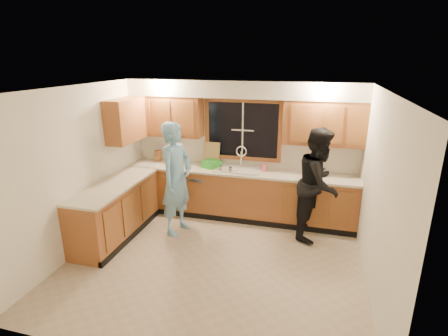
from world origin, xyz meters
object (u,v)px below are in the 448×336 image
object	(u,v)px
man	(177,179)
knife_block	(158,156)
sink	(239,173)
dish_crate	(212,164)
woman	(319,184)
soap_bottle	(264,166)
dishwasher	(195,192)
stove	(96,226)
bowl	(307,173)

from	to	relation	value
man	knife_block	size ratio (longest dim) A/B	9.29
sink	dish_crate	xyz separation A→B (m)	(-0.52, 0.01, 0.12)
woman	dish_crate	xyz separation A→B (m)	(-1.93, 0.39, 0.07)
sink	soap_bottle	distance (m)	0.48
knife_block	soap_bottle	xyz separation A→B (m)	(2.13, -0.12, -0.01)
dishwasher	woman	bearing A→B (deg)	-9.09
stove	soap_bottle	xyz separation A→B (m)	(2.26, 1.86, 0.56)
man	dish_crate	xyz separation A→B (m)	(0.35, 0.86, 0.03)
man	soap_bottle	size ratio (longest dim) A/B	10.48
sink	knife_block	distance (m)	1.69
man	dish_crate	distance (m)	0.93
sink	soap_bottle	xyz separation A→B (m)	(0.46, 0.04, 0.15)
bowl	woman	bearing A→B (deg)	-65.33
dishwasher	soap_bottle	size ratio (longest dim) A/B	4.50
sink	woman	bearing A→B (deg)	-14.94
stove	bowl	world-z (taller)	bowl
sink	dishwasher	world-z (taller)	sink
sink	soap_bottle	world-z (taller)	sink
knife_block	dishwasher	bearing A→B (deg)	-28.09
stove	soap_bottle	size ratio (longest dim) A/B	4.94
stove	bowl	size ratio (longest dim) A/B	3.97
sink	knife_block	world-z (taller)	sink
stove	bowl	xyz separation A→B (m)	(3.01, 1.88, 0.50)
dishwasher	dish_crate	bearing A→B (deg)	4.62
man	bowl	distance (m)	2.27
stove	woman	bearing A→B (deg)	24.27
dishwasher	knife_block	distance (m)	1.04
sink	stove	size ratio (longest dim) A/B	0.96
man	knife_block	bearing A→B (deg)	50.94
man	bowl	size ratio (longest dim) A/B	8.41
sink	dishwasher	xyz separation A→B (m)	(-0.85, -0.01, -0.45)
dish_crate	soap_bottle	distance (m)	0.98
bowl	dishwasher	bearing A→B (deg)	-177.97
dish_crate	bowl	bearing A→B (deg)	1.54
sink	dishwasher	size ratio (longest dim) A/B	1.05
man	stove	bearing A→B (deg)	148.69
knife_block	woman	bearing A→B (deg)	-25.97
woman	knife_block	bearing A→B (deg)	94.24
woman	soap_bottle	world-z (taller)	woman
man	woman	world-z (taller)	man
sink	bowl	world-z (taller)	sink
soap_bottle	bowl	xyz separation A→B (m)	(0.76, 0.02, -0.06)
bowl	sink	bearing A→B (deg)	-177.24
woman	man	bearing A→B (deg)	115.76
sink	knife_block	size ratio (longest dim) A/B	4.19
dishwasher	dish_crate	world-z (taller)	dish_crate
knife_block	dish_crate	size ratio (longest dim) A/B	0.73
man	woman	size ratio (longest dim) A/B	1.04
dish_crate	bowl	world-z (taller)	dish_crate
dishwasher	woman	xyz separation A→B (m)	(2.26, -0.36, 0.51)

